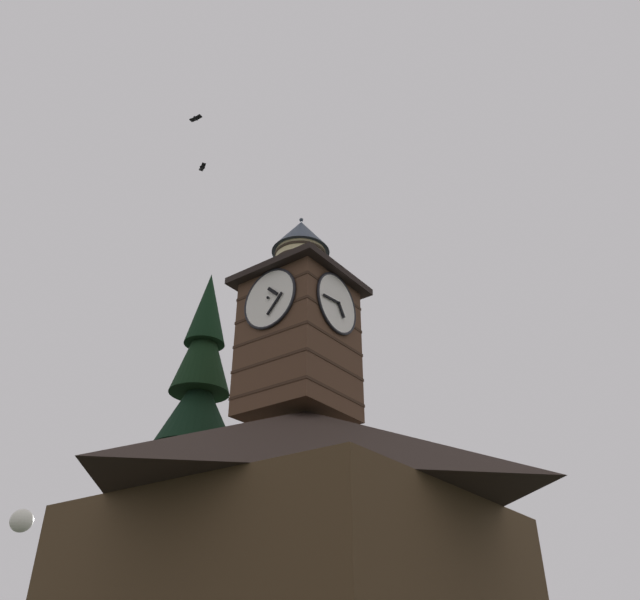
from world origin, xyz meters
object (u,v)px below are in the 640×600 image
at_px(building_main, 304,543).
at_px(moon, 22,521).
at_px(pine_tree_behind, 189,492).
at_px(flying_bird_high, 196,118).
at_px(clock_tower, 299,327).
at_px(flying_bird_low, 202,167).

distance_m(building_main, moon, 38.08).
distance_m(pine_tree_behind, flying_bird_high, 13.52).
bearing_deg(clock_tower, flying_bird_high, -6.26).
height_order(flying_bird_high, flying_bird_low, flying_bird_high).
relative_size(moon, flying_bird_low, 3.54).
height_order(clock_tower, moon, clock_tower).
relative_size(clock_tower, moon, 4.82).
height_order(moon, flying_bird_low, flying_bird_low).
height_order(pine_tree_behind, flying_bird_low, flying_bird_low).
bearing_deg(moon, flying_bird_low, 67.07).
distance_m(pine_tree_behind, flying_bird_low, 12.18).
xyz_separation_m(flying_bird_high, flying_bird_low, (-1.77, -1.48, -0.17)).
height_order(clock_tower, flying_bird_high, flying_bird_high).
relative_size(moon, flying_bird_high, 3.48).
height_order(moon, flying_bird_high, flying_bird_high).
xyz_separation_m(clock_tower, pine_tree_behind, (-0.65, -5.62, -4.87)).
xyz_separation_m(building_main, flying_bird_high, (4.78, -1.30, 13.49)).
distance_m(building_main, clock_tower, 7.36).
relative_size(pine_tree_behind, flying_bird_low, 33.27).
bearing_deg(pine_tree_behind, flying_bird_high, 40.28).
bearing_deg(pine_tree_behind, flying_bird_low, 40.43).
bearing_deg(pine_tree_behind, building_main, 79.60).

